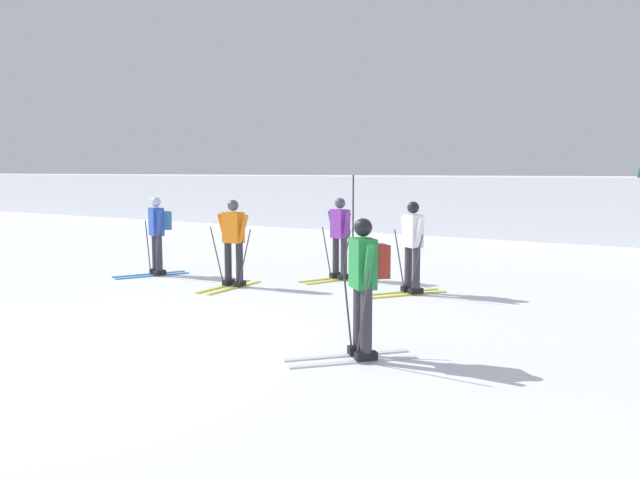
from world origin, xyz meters
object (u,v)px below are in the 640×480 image
skier_purple (340,236)px  skier_blue (158,231)px  skier_white (412,245)px  skier_orange (233,240)px  trail_marker_pole (353,211)px  skier_green (364,281)px

skier_purple → skier_blue: (-3.66, -1.58, 0.04)m
skier_purple → skier_white: size_ratio=1.00×
skier_blue → skier_white: bearing=9.6°
skier_blue → skier_orange: same height
trail_marker_pole → skier_purple: bearing=-64.2°
skier_green → skier_white: same height
trail_marker_pole → skier_white: bearing=-53.0°
skier_purple → trail_marker_pole: trail_marker_pole is taller
skier_orange → skier_white: bearing=19.9°
skier_white → skier_purple: bearing=161.5°
skier_purple → skier_orange: same height
skier_white → skier_orange: same height
skier_green → skier_blue: 7.40m
skier_blue → skier_green: bearing=-25.1°
skier_blue → skier_orange: size_ratio=1.00×
skier_blue → trail_marker_pole: trail_marker_pole is taller
skier_orange → trail_marker_pole: trail_marker_pole is taller
skier_green → skier_blue: size_ratio=1.00×
skier_green → trail_marker_pole: (-5.60, 10.01, 0.12)m
skier_orange → trail_marker_pole: size_ratio=0.80×
trail_marker_pole → skier_orange: bearing=-80.4°
skier_orange → skier_purple: bearing=53.2°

